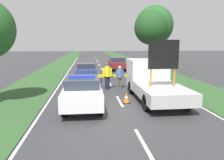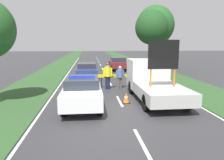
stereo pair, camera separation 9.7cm
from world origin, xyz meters
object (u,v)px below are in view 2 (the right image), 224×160
at_px(queued_car_hatch_blue, 87,70).
at_px(queued_car_wagon_maroon, 118,63).
at_px(roadside_tree_mid_left, 152,28).
at_px(roadside_tree_near_left, 155,25).
at_px(road_barrier, 116,77).
at_px(traffic_cone_near_truck, 155,81).
at_px(police_car, 82,91).
at_px(traffic_cone_centre_front, 96,80).
at_px(work_truck, 152,80).
at_px(pedestrian_civilian, 120,75).
at_px(police_officer, 108,74).
at_px(traffic_cone_near_police, 126,98).

xyz_separation_m(queued_car_hatch_blue, queued_car_wagon_maroon, (3.65, 5.82, 0.06)).
bearing_deg(roadside_tree_mid_left, roadside_tree_near_left, 66.27).
height_order(road_barrier, queued_car_hatch_blue, queued_car_hatch_blue).
bearing_deg(traffic_cone_near_truck, queued_car_wagon_maroon, 99.40).
distance_m(police_car, traffic_cone_near_truck, 7.62).
height_order(police_car, traffic_cone_centre_front, police_car).
xyz_separation_m(traffic_cone_near_truck, queued_car_hatch_blue, (-5.26, 3.91, 0.46)).
xyz_separation_m(work_truck, pedestrian_civilian, (-1.51, 2.76, -0.13)).
height_order(police_officer, traffic_cone_near_police, police_officer).
relative_size(traffic_cone_centre_front, roadside_tree_near_left, 0.08).
bearing_deg(road_barrier, traffic_cone_centre_front, 126.43).
height_order(work_truck, police_officer, work_truck).
distance_m(work_truck, traffic_cone_near_truck, 4.28).
xyz_separation_m(work_truck, queued_car_hatch_blue, (-3.88, 7.88, -0.33)).
height_order(work_truck, traffic_cone_centre_front, work_truck).
xyz_separation_m(police_car, police_officer, (1.62, 4.04, 0.26)).
distance_m(traffic_cone_centre_front, traffic_cone_near_truck, 4.58).
relative_size(traffic_cone_near_police, traffic_cone_near_truck, 0.95).
bearing_deg(queued_car_wagon_maroon, road_barrier, 81.86).
height_order(police_car, roadside_tree_mid_left, roadside_tree_mid_left).
distance_m(police_officer, traffic_cone_near_truck, 4.07).
xyz_separation_m(police_officer, traffic_cone_near_police, (0.69, -3.67, -0.79)).
bearing_deg(traffic_cone_near_truck, pedestrian_civilian, -157.33).
bearing_deg(traffic_cone_near_police, traffic_cone_centre_front, 104.51).
xyz_separation_m(police_car, work_truck, (4.02, 1.38, 0.27)).
height_order(work_truck, traffic_cone_near_truck, work_truck).
relative_size(road_barrier, traffic_cone_near_police, 4.81).
xyz_separation_m(police_car, pedestrian_civilian, (2.51, 4.14, 0.14)).
bearing_deg(roadside_tree_near_left, police_officer, -120.14).
bearing_deg(queued_car_wagon_maroon, pedestrian_civilian, 83.29).
height_order(police_car, work_truck, work_truck).
height_order(police_car, pedestrian_civilian, police_car).
xyz_separation_m(traffic_cone_centre_front, roadside_tree_near_left, (7.68, 9.98, 5.03)).
bearing_deg(road_barrier, roadside_tree_near_left, 53.68).
distance_m(traffic_cone_near_police, roadside_tree_mid_left, 14.17).
relative_size(work_truck, traffic_cone_centre_front, 9.61).
bearing_deg(traffic_cone_centre_front, queued_car_hatch_blue, 102.36).
bearing_deg(traffic_cone_near_truck, road_barrier, -164.79).
xyz_separation_m(traffic_cone_near_police, roadside_tree_near_left, (6.23, 15.58, 5.07)).
bearing_deg(work_truck, queued_car_hatch_blue, -62.40).
height_order(work_truck, road_barrier, work_truck).
bearing_deg(work_truck, police_car, 20.35).
bearing_deg(traffic_cone_centre_front, police_officer, -68.49).
relative_size(work_truck, roadside_tree_mid_left, 0.87).
relative_size(police_car, traffic_cone_near_truck, 8.43).
relative_size(traffic_cone_near_truck, queued_car_hatch_blue, 0.13).
height_order(roadside_tree_near_left, roadside_tree_mid_left, roadside_tree_near_left).
height_order(police_car, roadside_tree_near_left, roadside_tree_near_left).
height_order(traffic_cone_near_police, roadside_tree_mid_left, roadside_tree_mid_left).
bearing_deg(police_officer, traffic_cone_near_police, 112.85).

